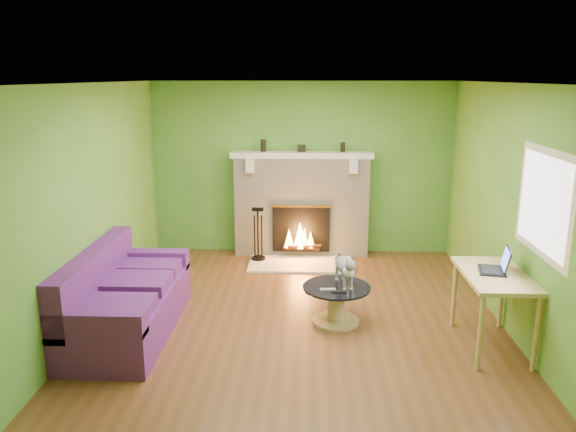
% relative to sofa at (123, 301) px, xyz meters
% --- Properties ---
extents(floor, '(5.00, 5.00, 0.00)m').
position_rel_sofa_xyz_m(floor, '(1.86, 0.45, -0.35)').
color(floor, '#5A3419').
rests_on(floor, ground).
extents(ceiling, '(5.00, 5.00, 0.00)m').
position_rel_sofa_xyz_m(ceiling, '(1.86, 0.45, 2.25)').
color(ceiling, white).
rests_on(ceiling, wall_back).
extents(wall_back, '(5.00, 0.00, 5.00)m').
position_rel_sofa_xyz_m(wall_back, '(1.86, 2.95, 0.95)').
color(wall_back, '#447F29').
rests_on(wall_back, floor).
extents(wall_front, '(5.00, 0.00, 5.00)m').
position_rel_sofa_xyz_m(wall_front, '(1.86, -2.05, 0.95)').
color(wall_front, '#447F29').
rests_on(wall_front, floor).
extents(wall_left, '(0.00, 5.00, 5.00)m').
position_rel_sofa_xyz_m(wall_left, '(-0.39, 0.45, 0.95)').
color(wall_left, '#447F29').
rests_on(wall_left, floor).
extents(wall_right, '(0.00, 5.00, 5.00)m').
position_rel_sofa_xyz_m(wall_right, '(4.11, 0.45, 0.95)').
color(wall_right, '#447F29').
rests_on(wall_right, floor).
extents(window_frame, '(0.00, 1.20, 1.20)m').
position_rel_sofa_xyz_m(window_frame, '(4.10, -0.45, 1.20)').
color(window_frame, silver).
rests_on(window_frame, wall_right).
extents(window_pane, '(0.00, 1.06, 1.06)m').
position_rel_sofa_xyz_m(window_pane, '(4.09, -0.45, 1.20)').
color(window_pane, white).
rests_on(window_pane, wall_right).
extents(fireplace, '(2.10, 0.46, 1.58)m').
position_rel_sofa_xyz_m(fireplace, '(1.86, 2.77, 0.42)').
color(fireplace, beige).
rests_on(fireplace, floor).
extents(hearth, '(1.50, 0.75, 0.03)m').
position_rel_sofa_xyz_m(hearth, '(1.86, 2.25, -0.33)').
color(hearth, beige).
rests_on(hearth, floor).
extents(mantel, '(2.10, 0.28, 0.08)m').
position_rel_sofa_xyz_m(mantel, '(1.86, 2.75, 1.19)').
color(mantel, silver).
rests_on(mantel, fireplace).
extents(sofa, '(0.91, 2.01, 0.90)m').
position_rel_sofa_xyz_m(sofa, '(0.00, 0.00, 0.00)').
color(sofa, '#48185E').
rests_on(sofa, floor).
extents(coffee_table, '(0.75, 0.75, 0.42)m').
position_rel_sofa_xyz_m(coffee_table, '(2.28, 0.32, -0.10)').
color(coffee_table, tan).
rests_on(coffee_table, floor).
extents(desk, '(0.62, 1.06, 0.79)m').
position_rel_sofa_xyz_m(desk, '(3.81, -0.21, 0.34)').
color(desk, tan).
rests_on(desk, floor).
extents(cat, '(0.35, 0.64, 0.38)m').
position_rel_sofa_xyz_m(cat, '(2.36, 0.37, 0.26)').
color(cat, slate).
rests_on(cat, coffee_table).
extents(remote_silver, '(0.17, 0.06, 0.02)m').
position_rel_sofa_xyz_m(remote_silver, '(2.18, 0.20, 0.08)').
color(remote_silver, gray).
rests_on(remote_silver, coffee_table).
extents(remote_black, '(0.16, 0.05, 0.02)m').
position_rel_sofa_xyz_m(remote_black, '(2.30, 0.14, 0.08)').
color(remote_black, black).
rests_on(remote_black, coffee_table).
extents(laptop, '(0.34, 0.38, 0.24)m').
position_rel_sofa_xyz_m(laptop, '(3.79, -0.16, 0.56)').
color(laptop, black).
rests_on(laptop, desk).
extents(fire_tools, '(0.21, 0.21, 0.79)m').
position_rel_sofa_xyz_m(fire_tools, '(1.23, 2.40, 0.08)').
color(fire_tools, black).
rests_on(fire_tools, hearth).
extents(mantel_vase_left, '(0.08, 0.08, 0.18)m').
position_rel_sofa_xyz_m(mantel_vase_left, '(1.29, 2.78, 1.32)').
color(mantel_vase_left, black).
rests_on(mantel_vase_left, mantel).
extents(mantel_vase_right, '(0.07, 0.07, 0.14)m').
position_rel_sofa_xyz_m(mantel_vase_right, '(2.46, 2.78, 1.30)').
color(mantel_vase_right, black).
rests_on(mantel_vase_right, mantel).
extents(mantel_box, '(0.12, 0.08, 0.10)m').
position_rel_sofa_xyz_m(mantel_box, '(1.85, 2.78, 1.28)').
color(mantel_box, black).
rests_on(mantel_box, mantel).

